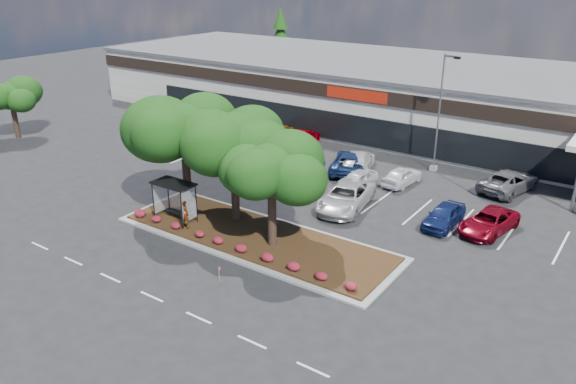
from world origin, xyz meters
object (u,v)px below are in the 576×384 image
Objects in this scene: light_pole at (440,121)px; car_1 at (238,156)px; car_0 at (246,157)px; survey_stake at (219,272)px.

light_pole is 1.83× the size of car_1.
light_pole is 1.56× the size of car_0.
light_pole is 16.38m from car_1.
car_1 is (-13.90, -8.03, -3.26)m from light_pole.
survey_stake is at bearing -64.63° from car_0.
car_0 is at bearing 16.09° from car_1.
car_1 is at bearing 126.40° from survey_stake.
light_pole reaches higher than car_1.
car_1 reaches higher than survey_stake.
survey_stake is (-2.92, -22.92, -3.51)m from light_pole.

